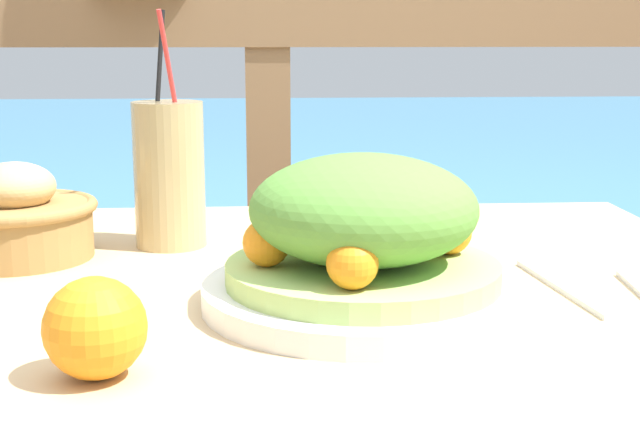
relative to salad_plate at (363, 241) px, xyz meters
The scene contains 8 objects.
patio_table 0.20m from the salad_plate, 140.89° to the left, with size 0.92×0.77×0.77m.
railing_fence 0.72m from the salad_plate, 96.02° to the left, with size 2.80×0.08×1.06m.
sea_backdrop 3.26m from the salad_plate, 91.34° to the left, with size 12.00×4.00×0.57m.
salad_plate is the anchor object (origin of this frame).
drink_glass 0.30m from the salad_plate, 128.60° to the left, with size 0.08×0.08×0.25m.
bread_basket 0.38m from the salad_plate, 151.41° to the left, with size 0.16×0.16×0.10m.
fork 0.20m from the salad_plate, 10.74° to the left, with size 0.04×0.18×0.00m.
orange_near_glass 0.25m from the salad_plate, 142.55° to the right, with size 0.07×0.07×0.07m.
Camera 1 is at (-0.01, -0.78, 1.00)m, focal length 50.00 mm.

